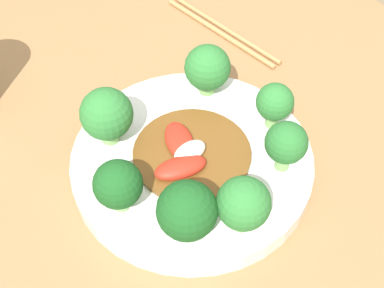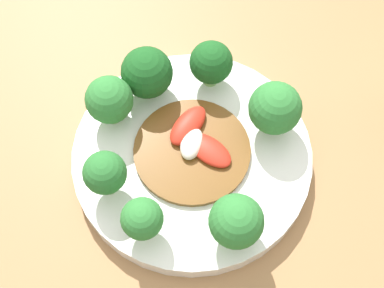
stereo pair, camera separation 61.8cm
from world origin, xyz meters
The scene contains 10 objects.
table centered at (0.00, 0.00, 0.36)m, with size 1.15×0.75×0.72m.
plate centered at (0.04, 0.04, 0.73)m, with size 0.27×0.27×0.02m.
broccoli_southwest centered at (-0.03, -0.03, 0.78)m, with size 0.05×0.05×0.06m.
broccoli_west centered at (-0.06, 0.05, 0.78)m, with size 0.05×0.05×0.07m.
broccoli_north centered at (0.02, 0.14, 0.78)m, with size 0.05×0.05×0.06m.
broccoli_south centered at (0.03, -0.06, 0.78)m, with size 0.04×0.04×0.06m.
broccoli_southeast centered at (0.12, -0.03, 0.78)m, with size 0.06×0.06×0.07m.
broccoli_northwest centered at (-0.04, 0.10, 0.78)m, with size 0.06×0.06×0.07m.
broccoli_northeast centered at (0.11, 0.11, 0.78)m, with size 0.06×0.06×0.07m.
stirfry_center centered at (0.04, 0.05, 0.75)m, with size 0.13×0.13×0.02m.
Camera 2 is at (0.14, -0.20, 1.28)m, focal length 50.00 mm.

